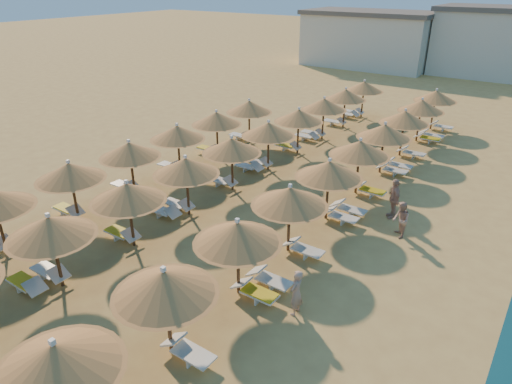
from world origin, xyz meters
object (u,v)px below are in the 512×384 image
Objects in this scene: parasol_row_west at (210,156)px; beachgoer_b at (401,220)px; beachgoer_c at (394,198)px; parasol_row_east at (311,183)px; beachgoer_a at (296,293)px.

parasol_row_west reaches higher than beachgoer_b.
parasol_row_east is at bearing -71.83° from beachgoer_c.
beachgoer_c is at bearing 54.88° from parasol_row_east.
beachgoer_a is (2.21, -4.84, -1.55)m from parasol_row_east.
beachgoer_c is 1.76m from beachgoer_b.
beachgoer_c is at bearing 23.90° from parasol_row_west.
parasol_row_east reaches higher than beachgoer_c.
beachgoer_c reaches higher than beachgoer_a.
beachgoer_c is at bearing 174.63° from beachgoer_b.
parasol_row_east is 20.72× the size of beachgoer_c.
parasol_row_west is 9.19m from beachgoer_a.
parasol_row_east is 4.52m from beachgoer_c.
parasol_row_west is 24.75× the size of beachgoer_b.
parasol_row_west is at bearing 180.00° from parasol_row_east.
beachgoer_a is at bearing -32.31° from parasol_row_west.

